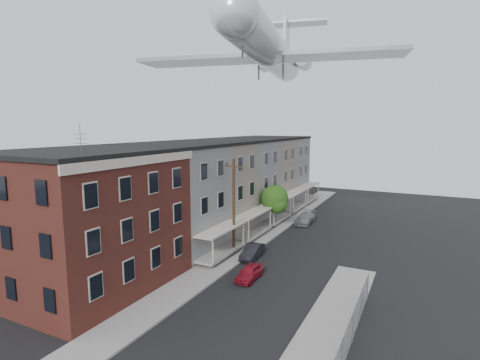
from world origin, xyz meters
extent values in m
cube|color=gray|center=(-5.50, 24.00, 0.06)|extent=(3.00, 62.00, 0.12)
cube|color=gray|center=(5.50, 6.00, 0.06)|extent=(3.00, 26.00, 0.12)
cube|color=gray|center=(-4.05, 24.00, 0.07)|extent=(0.15, 62.00, 0.14)
cube|color=gray|center=(4.05, 6.00, 0.07)|extent=(0.15, 26.00, 0.14)
cube|color=#3D1913|center=(-12.00, 7.00, 5.00)|extent=(10.00, 12.00, 10.00)
cube|color=black|center=(-12.00, 7.00, 10.15)|extent=(10.30, 12.30, 0.30)
cube|color=beige|center=(-6.92, 7.00, 9.70)|extent=(0.16, 12.20, 0.60)
cylinder|color=#515156|center=(-10.00, 5.00, 11.15)|extent=(0.04, 0.04, 2.00)
cube|color=slate|center=(-12.00, 16.50, 5.00)|extent=(10.00, 7.00, 10.00)
cube|color=black|center=(-12.00, 16.50, 10.15)|extent=(10.25, 7.00, 0.30)
cube|color=gray|center=(-6.10, 16.50, 0.55)|extent=(1.80, 6.40, 0.25)
cube|color=beige|center=(-6.10, 16.50, 2.75)|extent=(1.90, 6.50, 0.15)
cube|color=gray|center=(-12.00, 23.50, 5.00)|extent=(10.00, 7.00, 10.00)
cube|color=black|center=(-12.00, 23.50, 10.15)|extent=(10.25, 7.00, 0.30)
cube|color=gray|center=(-6.10, 23.50, 0.55)|extent=(1.80, 6.40, 0.25)
cube|color=beige|center=(-6.10, 23.50, 2.75)|extent=(1.90, 6.50, 0.15)
cube|color=slate|center=(-12.00, 30.50, 5.00)|extent=(10.00, 7.00, 10.00)
cube|color=black|center=(-12.00, 30.50, 10.15)|extent=(10.25, 7.00, 0.30)
cube|color=gray|center=(-6.10, 30.50, 0.55)|extent=(1.80, 6.40, 0.25)
cube|color=beige|center=(-6.10, 30.50, 2.75)|extent=(1.90, 6.50, 0.15)
cube|color=gray|center=(-12.00, 37.50, 5.00)|extent=(10.00, 7.00, 10.00)
cube|color=black|center=(-12.00, 37.50, 10.15)|extent=(10.25, 7.00, 0.30)
cube|color=gray|center=(-6.10, 37.50, 0.55)|extent=(1.80, 6.40, 0.25)
cube|color=beige|center=(-6.10, 37.50, 2.75)|extent=(1.90, 6.50, 0.15)
cube|color=slate|center=(-12.00, 44.50, 5.00)|extent=(10.00, 7.00, 10.00)
cube|color=black|center=(-12.00, 44.50, 10.15)|extent=(10.25, 7.00, 0.30)
cube|color=gray|center=(-6.10, 44.50, 0.55)|extent=(1.80, 6.40, 0.25)
cube|color=beige|center=(-6.10, 44.50, 2.75)|extent=(1.90, 6.50, 0.15)
cylinder|color=gray|center=(7.00, 5.00, 0.95)|extent=(0.06, 0.06, 1.90)
cylinder|color=gray|center=(7.00, 8.00, 0.95)|extent=(0.06, 0.06, 1.90)
cylinder|color=gray|center=(7.00, 11.00, 0.95)|extent=(0.06, 0.06, 1.90)
cylinder|color=gray|center=(7.00, 14.00, 0.95)|extent=(0.06, 0.06, 1.90)
cube|color=gray|center=(7.00, 5.00, 1.85)|extent=(0.04, 18.00, 0.04)
cube|color=gray|center=(7.00, 5.00, 0.95)|extent=(0.02, 18.00, 1.80)
cylinder|color=black|center=(-5.60, 18.00, 4.50)|extent=(0.26, 0.26, 9.00)
cube|color=black|center=(-5.60, 18.00, 8.30)|extent=(1.80, 0.12, 0.12)
cylinder|color=black|center=(-6.30, 18.00, 8.50)|extent=(0.08, 0.08, 0.25)
cylinder|color=black|center=(-4.90, 18.00, 8.50)|extent=(0.08, 0.08, 0.25)
cylinder|color=black|center=(-5.40, 28.00, 1.20)|extent=(0.24, 0.24, 2.40)
sphere|color=#214913|center=(-5.40, 28.00, 3.60)|extent=(3.20, 3.20, 3.20)
sphere|color=#214913|center=(-4.90, 27.70, 3.04)|extent=(2.24, 2.24, 2.24)
imported|color=maroon|center=(-1.80, 13.32, 0.57)|extent=(1.38, 3.34, 1.13)
imported|color=black|center=(-3.60, 17.82, 0.61)|extent=(1.57, 3.78, 1.21)
imported|color=gray|center=(-2.81, 31.86, 0.66)|extent=(1.92, 4.57, 1.32)
cylinder|color=silver|center=(-5.49, 26.02, 19.93)|extent=(8.88, 27.09, 3.59)
sphere|color=silver|center=(-2.81, 12.83, 19.93)|extent=(3.59, 3.59, 3.59)
cone|color=silver|center=(-8.17, 39.21, 19.93)|extent=(4.19, 4.01, 3.59)
cube|color=#939399|center=(-5.16, 24.37, 18.81)|extent=(27.31, 9.98, 0.39)
cylinder|color=#939399|center=(-10.03, 34.82, 20.16)|extent=(2.65, 4.75, 1.79)
cylinder|color=#939399|center=(-4.76, 35.90, 20.16)|extent=(2.65, 4.75, 1.79)
cube|color=silver|center=(-8.06, 38.66, 23.07)|extent=(1.12, 4.23, 6.28)
cube|color=#939399|center=(-8.29, 39.76, 25.99)|extent=(11.02, 4.98, 0.28)
cylinder|color=#515156|center=(-3.26, 15.03, 17.91)|extent=(0.18, 0.18, 1.35)
camera|label=1|loc=(10.00, -12.11, 12.00)|focal=28.00mm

